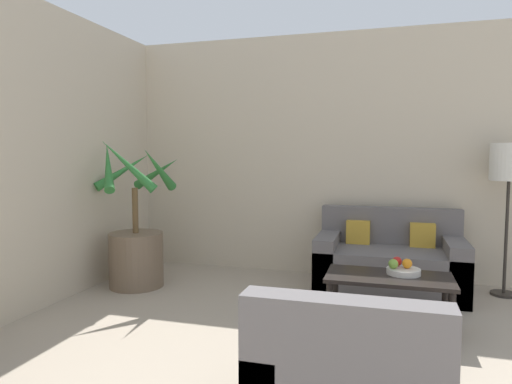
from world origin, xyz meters
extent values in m
cube|color=beige|center=(0.00, 6.24, 1.35)|extent=(8.02, 0.06, 2.70)
cylinder|color=brown|center=(-2.78, 5.18, 0.28)|extent=(0.55, 0.55, 0.56)
cylinder|color=brown|center=(-2.78, 5.18, 0.79)|extent=(0.06, 0.06, 0.46)
cone|color=#2D7533|center=(-2.50, 5.18, 1.22)|extent=(0.10, 0.61, 0.47)
cone|color=#2D7533|center=(-2.69, 5.47, 1.17)|extent=(0.65, 0.30, 0.38)
cone|color=#2D7533|center=(-3.02, 5.35, 1.19)|extent=(0.46, 0.58, 0.42)
cone|color=#2D7533|center=(-2.98, 5.03, 1.25)|extent=(0.42, 0.52, 0.53)
cone|color=#2D7533|center=(-2.71, 4.95, 1.26)|extent=(0.56, 0.27, 0.54)
cube|color=#605B5B|center=(-0.27, 5.70, 0.22)|extent=(1.41, 0.80, 0.43)
cube|color=#605B5B|center=(-0.27, 6.02, 0.62)|extent=(1.41, 0.16, 0.38)
cube|color=#605B5B|center=(-0.88, 5.70, 0.28)|extent=(0.20, 0.80, 0.55)
cube|color=#605B5B|center=(0.33, 5.70, 0.28)|extent=(0.20, 0.80, 0.55)
cube|color=gold|center=(-0.59, 5.90, 0.55)|extent=(0.24, 0.12, 0.24)
cube|color=gold|center=(0.04, 5.90, 0.55)|extent=(0.24, 0.12, 0.24)
cylinder|color=#2D2823|center=(0.80, 5.90, 0.01)|extent=(0.24, 0.24, 0.03)
cylinder|color=#2D2823|center=(0.80, 5.90, 0.57)|extent=(0.03, 0.03, 1.09)
cylinder|color=silver|center=(0.80, 5.90, 1.29)|extent=(0.35, 0.35, 0.35)
cylinder|color=black|center=(-0.71, 4.51, 0.19)|extent=(0.05, 0.05, 0.39)
cylinder|color=black|center=(0.16, 4.51, 0.19)|extent=(0.05, 0.05, 0.39)
cylinder|color=black|center=(-0.71, 4.93, 0.19)|extent=(0.05, 0.05, 0.39)
cylinder|color=black|center=(0.16, 4.93, 0.19)|extent=(0.05, 0.05, 0.39)
cube|color=black|center=(-0.27, 4.72, 0.40)|extent=(0.96, 0.51, 0.03)
cylinder|color=beige|center=(-0.17, 4.80, 0.44)|extent=(0.26, 0.26, 0.05)
sphere|color=red|center=(-0.22, 4.86, 0.50)|extent=(0.08, 0.08, 0.08)
sphere|color=olive|center=(-0.24, 4.77, 0.50)|extent=(0.08, 0.08, 0.08)
sphere|color=orange|center=(-0.14, 4.81, 0.50)|extent=(0.08, 0.08, 0.08)
cube|color=#605B5B|center=(-0.46, 2.94, 0.58)|extent=(0.87, 0.16, 0.38)
cube|color=#605B5B|center=(-0.81, 3.24, 0.24)|extent=(0.16, 0.76, 0.49)
cube|color=#605B5B|center=(-0.41, 4.02, 0.18)|extent=(0.61, 0.51, 0.35)
camera|label=1|loc=(-0.30, 1.08, 1.37)|focal=32.00mm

